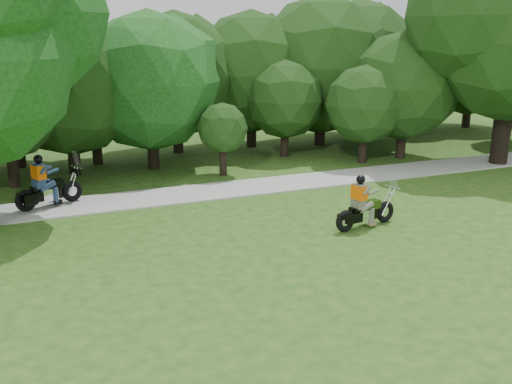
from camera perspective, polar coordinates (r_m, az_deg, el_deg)
ground at (r=15.53m, az=15.23°, el=-6.24°), size 100.00×100.00×0.00m
walkway at (r=22.02m, az=2.48°, el=0.81°), size 60.00×2.20×0.06m
tree_line at (r=27.52m, az=-3.32°, el=11.46°), size 39.01×11.99×7.59m
big_tree_east at (r=27.37m, az=23.77°, el=15.14°), size 9.07×6.89×10.46m
chopper_motorcycle at (r=17.27m, az=10.68°, el=-1.60°), size 2.30×0.81×1.65m
touring_motorcycle at (r=20.03m, az=-20.37°, el=0.36°), size 2.25×1.37×1.80m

